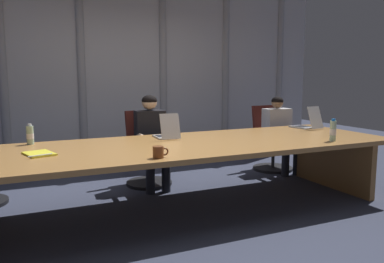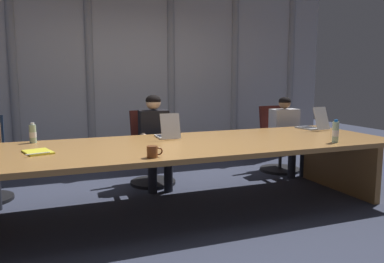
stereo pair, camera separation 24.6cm
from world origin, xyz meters
name	(u,v)px [view 2 (the right image)]	position (x,y,z in m)	size (l,w,h in m)	color
ground_plane	(182,210)	(0.00, 0.00, 0.00)	(14.23, 14.23, 0.00)	#383D51
conference_table	(182,155)	(0.00, 0.00, 0.60)	(4.67, 1.49, 0.72)	#B77F42
curtain_backdrop	(131,73)	(0.00, 2.39, 1.47)	(7.11, 0.17, 2.95)	#B2B2B7
laptop_left_mid	(167,133)	(-0.03, 0.40, 0.78)	(0.24, 0.41, 0.29)	#BCBCC1
laptop_center	(313,125)	(2.00, 0.41, 0.78)	(0.27, 0.45, 0.30)	#A8ADB7
office_chair_left_mid	(151,157)	(-0.02, 1.16, 0.36)	(0.60, 0.60, 0.97)	#511E19
office_chair_center	(278,147)	(1.97, 1.16, 0.36)	(0.60, 0.60, 0.97)	#511E19
person_left_mid	(155,135)	(-0.01, 1.00, 0.67)	(0.41, 0.56, 1.18)	black
person_center	(287,130)	(2.01, 1.00, 0.63)	(0.42, 0.55, 1.12)	silver
water_bottle_primary	(335,132)	(1.54, -0.53, 0.83)	(0.07, 0.07, 0.24)	#ADD1B2
water_bottle_secondary	(33,134)	(-1.45, 0.62, 0.82)	(0.07, 0.07, 0.21)	#ADD1B2
coffee_mug_near	(153,152)	(-0.48, -0.58, 0.77)	(0.14, 0.09, 0.10)	brown
spiral_notepad	(38,152)	(-1.41, 0.00, 0.73)	(0.29, 0.35, 0.03)	yellow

